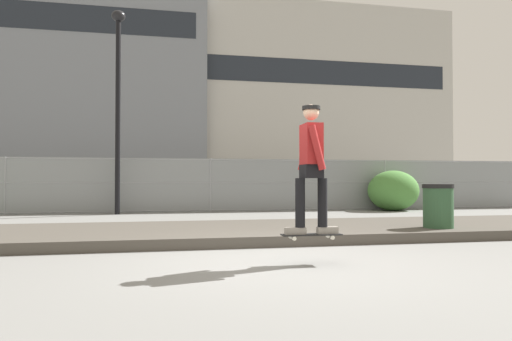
# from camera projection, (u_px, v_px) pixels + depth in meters

# --- Properties ---
(ground_plane) EXTENTS (120.00, 120.00, 0.00)m
(ground_plane) POSITION_uv_depth(u_px,v_px,m) (285.00, 263.00, 6.07)
(ground_plane) COLOR slate
(gravel_berm) EXTENTS (17.08, 3.19, 0.18)m
(gravel_berm) POSITION_uv_depth(u_px,v_px,m) (246.00, 232.00, 8.98)
(gravel_berm) COLOR #4C473F
(gravel_berm) RESTS_ON ground_plane
(skateboard) EXTENTS (0.80, 0.22, 0.07)m
(skateboard) POSITION_uv_depth(u_px,v_px,m) (311.00, 235.00, 6.03)
(skateboard) COLOR black
(skater) EXTENTS (0.72, 0.58, 1.72)m
(skater) POSITION_uv_depth(u_px,v_px,m) (311.00, 160.00, 6.05)
(skater) COLOR gray
(skater) RESTS_ON skateboard
(chain_fence) EXTENTS (26.27, 0.06, 1.85)m
(chain_fence) POSITION_uv_depth(u_px,v_px,m) (211.00, 185.00, 15.82)
(chain_fence) COLOR gray
(chain_fence) RESTS_ON ground_plane
(street_lamp) EXTENTS (0.44, 0.44, 6.60)m
(street_lamp) POSITION_uv_depth(u_px,v_px,m) (118.00, 87.00, 14.73)
(street_lamp) COLOR black
(street_lamp) RESTS_ON ground_plane
(parked_car_near) EXTENTS (4.54, 2.24, 1.66)m
(parked_car_near) POSITION_uv_depth(u_px,v_px,m) (152.00, 186.00, 18.67)
(parked_car_near) COLOR navy
(parked_car_near) RESTS_ON ground_plane
(parked_car_mid) EXTENTS (4.49, 2.13, 1.66)m
(parked_car_mid) POSITION_uv_depth(u_px,v_px,m) (278.00, 186.00, 19.93)
(parked_car_mid) COLOR silver
(parked_car_mid) RESTS_ON ground_plane
(parked_car_far) EXTENTS (4.49, 2.12, 1.66)m
(parked_car_far) POSITION_uv_depth(u_px,v_px,m) (400.00, 186.00, 21.25)
(parked_car_far) COLOR maroon
(parked_car_far) RESTS_ON ground_plane
(library_building) EXTENTS (27.20, 14.06, 25.63)m
(library_building) POSITION_uv_depth(u_px,v_px,m) (72.00, 69.00, 48.09)
(library_building) COLOR slate
(library_building) RESTS_ON ground_plane
(office_block) EXTENTS (31.31, 15.10, 19.70)m
(office_block) POSITION_uv_depth(u_px,v_px,m) (296.00, 106.00, 54.35)
(office_block) COLOR #B2AFA8
(office_block) RESTS_ON ground_plane
(shrub_center) EXTENTS (1.87, 1.53, 1.45)m
(shrub_center) POSITION_uv_depth(u_px,v_px,m) (393.00, 191.00, 16.44)
(shrub_center) COLOR #477F38
(shrub_center) RESTS_ON ground_plane
(trash_bin) EXTENTS (0.59, 0.59, 1.03)m
(trash_bin) POSITION_uv_depth(u_px,v_px,m) (438.00, 210.00, 8.83)
(trash_bin) COLOR #2D5133
(trash_bin) RESTS_ON ground_plane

